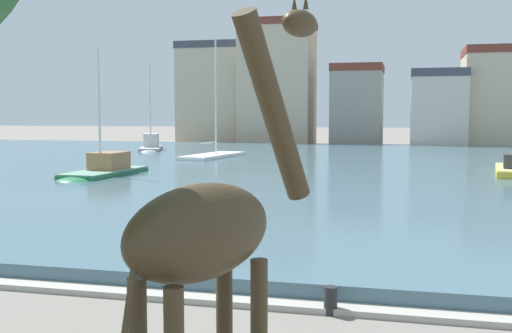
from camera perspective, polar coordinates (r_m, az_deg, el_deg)
The scene contains 12 objects.
harbor_water at distance 37.85m, azimuth 5.14°, elevation -0.11°, with size 82.70×52.52×0.41m, color #476675.
quay_edge_coping at distance 12.66m, azimuth -13.72°, elevation -11.16°, with size 82.70×0.50×0.12m, color #ADA89E.
giraffe_statue at distance 5.46m, azimuth -4.08°, elevation -6.78°, with size 1.47×2.62×4.77m.
sailboat_white at distance 44.29m, azimuth -3.61°, elevation 0.84°, with size 3.12×8.03×8.75m.
sailboat_green at distance 31.96m, azimuth -14.13°, elevation -0.64°, with size 2.34×6.55×6.70m.
sailboat_grey at distance 52.82m, azimuth -9.71°, elevation 1.69°, with size 3.56×6.38×7.59m.
mooring_bollard at distance 11.18m, azimuth 6.91°, elevation -12.21°, with size 0.24×0.24×0.50m, color #232326.
townhouse_end_terrace at distance 72.78m, azimuth -3.66°, elevation 6.76°, with size 7.89×7.28×11.61m.
townhouse_corner_house at distance 69.69m, azimuth 2.03°, elevation 7.73°, with size 8.02×6.84×13.77m.
townhouse_wide_warehouse at distance 67.68m, azimuth 9.36°, elevation 5.60°, with size 5.42×6.69×8.69m.
townhouse_tall_gabled at distance 65.61m, azimuth 16.49°, elevation 5.13°, with size 5.50×7.17×7.88m.
townhouse_narrow_midrow at distance 67.43m, azimuth 20.96°, elevation 5.96°, with size 5.72×7.36×10.14m.
Camera 1 is at (5.68, -2.44, 3.55)m, focal length 43.23 mm.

